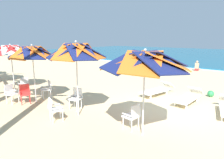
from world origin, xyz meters
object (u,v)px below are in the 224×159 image
at_px(plastic_chair_2, 54,108).
at_px(sun_lounger_1, 189,97).
at_px(beach_umbrella_3, 11,50).
at_px(beach_umbrella_1, 76,52).
at_px(plastic_chair_0, 133,115).
at_px(beach_ball, 211,94).
at_px(plastic_chair_6, 23,84).
at_px(sun_lounger_2, 158,90).
at_px(plastic_chair_4, 11,93).
at_px(beach_umbrella_2, 32,53).
at_px(beach_umbrella_0, 145,61).
at_px(beachgoer_seated, 197,67).
at_px(plastic_chair_5, 47,88).
at_px(plastic_chair_3, 25,93).
at_px(plastic_chair_1, 76,97).

xyz_separation_m(plastic_chair_2, sun_lounger_1, (2.98, 5.06, -0.22)).
bearing_deg(beach_umbrella_3, beach_umbrella_1, -1.99).
distance_m(plastic_chair_0, beach_ball, 5.63).
height_order(plastic_chair_6, beach_ball, plastic_chair_6).
bearing_deg(plastic_chair_0, sun_lounger_2, 105.89).
bearing_deg(beach_umbrella_1, plastic_chair_4, -164.35).
distance_m(beach_umbrella_2, beach_umbrella_3, 2.91).
distance_m(beach_umbrella_1, plastic_chair_6, 5.02).
distance_m(plastic_chair_4, plastic_chair_6, 1.67).
distance_m(plastic_chair_0, beach_umbrella_1, 2.98).
height_order(beach_umbrella_0, plastic_chair_2, beach_umbrella_0).
bearing_deg(beachgoer_seated, sun_lounger_1, -75.78).
bearing_deg(plastic_chair_6, beach_umbrella_2, -10.81).
distance_m(plastic_chair_2, beach_umbrella_3, 5.84).
xyz_separation_m(plastic_chair_5, beach_umbrella_3, (-2.82, -0.33, 1.74)).
bearing_deg(sun_lounger_1, beach_ball, 71.85).
bearing_deg(plastic_chair_3, beach_ball, 45.67).
distance_m(beach_umbrella_2, plastic_chair_6, 2.56).
relative_size(plastic_chair_1, plastic_chair_2, 1.00).
height_order(beach_umbrella_1, plastic_chair_4, beach_umbrella_1).
bearing_deg(plastic_chair_3, plastic_chair_5, 86.59).
distance_m(plastic_chair_1, beach_umbrella_3, 5.35).
distance_m(beach_umbrella_1, beachgoer_seated, 13.93).
distance_m(beach_umbrella_2, sun_lounger_1, 7.30).
distance_m(sun_lounger_2, beachgoer_seated, 9.37).
height_order(plastic_chair_4, beach_ball, plastic_chair_4).
distance_m(plastic_chair_3, plastic_chair_5, 1.09).
height_order(plastic_chair_2, sun_lounger_1, plastic_chair_2).
bearing_deg(beach_umbrella_3, plastic_chair_2, -11.40).
distance_m(plastic_chair_3, beach_ball, 8.95).
bearing_deg(plastic_chair_0, sun_lounger_1, 82.71).
height_order(beach_umbrella_3, beachgoer_seated, beach_umbrella_3).
bearing_deg(plastic_chair_1, beach_umbrella_0, -4.67).
bearing_deg(plastic_chair_3, beach_umbrella_2, 71.50).
bearing_deg(plastic_chair_5, beach_umbrella_1, -10.34).
xyz_separation_m(plastic_chair_3, plastic_chair_5, (0.07, 1.09, 0.00)).
bearing_deg(plastic_chair_2, beach_ball, 62.33).
bearing_deg(plastic_chair_0, plastic_chair_1, 177.14).
xyz_separation_m(plastic_chair_2, sun_lounger_2, (1.32, 5.33, -0.22)).
xyz_separation_m(plastic_chair_6, beachgoer_seated, (4.95, 13.55, -0.20)).
bearing_deg(beach_ball, plastic_chair_6, -144.67).
xyz_separation_m(plastic_chair_1, sun_lounger_2, (1.73, 3.97, -0.22)).
xyz_separation_m(plastic_chair_6, sun_lounger_1, (7.38, 3.95, -0.22)).
height_order(plastic_chair_0, sun_lounger_1, plastic_chair_0).
height_order(beach_umbrella_2, beach_ball, beach_umbrella_2).
distance_m(plastic_chair_2, plastic_chair_6, 4.54).
relative_size(plastic_chair_4, plastic_chair_6, 1.00).
bearing_deg(beach_umbrella_0, beach_ball, 84.02).
bearing_deg(plastic_chair_1, beach_umbrella_3, -177.08).
distance_m(plastic_chair_0, plastic_chair_2, 2.77).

